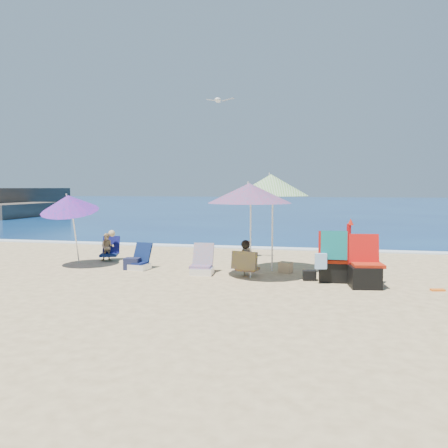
% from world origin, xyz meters
% --- Properties ---
extents(ground, '(120.00, 120.00, 0.00)m').
position_xyz_m(ground, '(0.00, 0.00, 0.00)').
color(ground, '#D8BC84').
rests_on(ground, ground).
extents(sea, '(120.00, 80.00, 0.12)m').
position_xyz_m(sea, '(0.00, 45.00, -0.05)').
color(sea, navy).
rests_on(sea, ground).
extents(foam, '(120.00, 0.50, 0.04)m').
position_xyz_m(foam, '(0.00, 5.10, 0.02)').
color(foam, white).
rests_on(foam, ground).
extents(umbrella_turquoise, '(1.94, 1.94, 2.06)m').
position_xyz_m(umbrella_turquoise, '(0.38, 0.43, 1.81)').
color(umbrella_turquoise, silver).
rests_on(umbrella_turquoise, ground).
extents(umbrella_striped, '(1.76, 1.76, 2.27)m').
position_xyz_m(umbrella_striped, '(0.73, 1.30, 1.98)').
color(umbrella_striped, white).
rests_on(umbrella_striped, ground).
extents(umbrella_blue, '(1.56, 1.61, 1.89)m').
position_xyz_m(umbrella_blue, '(-4.12, 0.86, 1.55)').
color(umbrella_blue, silver).
rests_on(umbrella_blue, ground).
extents(furled_umbrella, '(0.15, 0.14, 1.26)m').
position_xyz_m(furled_umbrella, '(2.47, 1.11, 0.69)').
color(furled_umbrella, red).
rests_on(furled_umbrella, ground).
extents(chair_navy, '(0.54, 0.61, 0.61)m').
position_xyz_m(chair_navy, '(-2.32, 0.88, 0.16)').
color(chair_navy, '#0D1749').
rests_on(chair_navy, ground).
extents(chair_rainbow, '(0.55, 0.66, 0.67)m').
position_xyz_m(chair_rainbow, '(-0.72, 0.64, 0.18)').
color(chair_rainbow, '#C55645').
rests_on(chair_rainbow, ground).
extents(camp_chair_left, '(0.69, 0.69, 1.02)m').
position_xyz_m(camp_chair_left, '(2.72, -0.00, 0.30)').
color(camp_chair_left, red).
rests_on(camp_chair_left, ground).
extents(camp_chair_right, '(0.65, 0.77, 1.07)m').
position_xyz_m(camp_chair_right, '(2.11, 0.44, 0.39)').
color(camp_chair_right, '#AB1F0C').
rests_on(camp_chair_right, ground).
extents(person_center, '(0.59, 0.56, 0.80)m').
position_xyz_m(person_center, '(0.30, 0.51, 0.39)').
color(person_center, tan).
rests_on(person_center, ground).
extents(person_left, '(0.56, 0.68, 0.81)m').
position_xyz_m(person_left, '(-3.63, 1.89, 0.37)').
color(person_left, tan).
rests_on(person_left, ground).
extents(bag_navy_a, '(0.37, 0.28, 0.28)m').
position_xyz_m(bag_navy_a, '(-2.47, 0.79, 0.14)').
color(bag_navy_a, '#1A1E3B').
rests_on(bag_navy_a, ground).
extents(bag_black_a, '(0.34, 0.26, 0.24)m').
position_xyz_m(bag_black_a, '(-0.80, 1.12, 0.12)').
color(bag_black_a, black).
rests_on(bag_black_a, ground).
extents(bag_tan, '(0.34, 0.29, 0.24)m').
position_xyz_m(bag_tan, '(1.09, 1.18, 0.12)').
color(bag_tan, tan).
rests_on(bag_tan, ground).
extents(bag_navy_b, '(0.43, 0.34, 0.30)m').
position_xyz_m(bag_navy_b, '(2.94, 1.24, 0.15)').
color(bag_navy_b, '#1A223B').
rests_on(bag_navy_b, ground).
extents(bag_black_b, '(0.29, 0.22, 0.21)m').
position_xyz_m(bag_black_b, '(1.65, 0.43, 0.10)').
color(bag_black_b, black).
rests_on(bag_black_b, ground).
extents(orange_item, '(0.27, 0.17, 0.03)m').
position_xyz_m(orange_item, '(4.03, -0.04, 0.02)').
color(orange_item, orange).
rests_on(orange_item, ground).
extents(seagull, '(0.74, 0.34, 0.12)m').
position_xyz_m(seagull, '(-0.75, 2.35, 4.15)').
color(seagull, silver).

